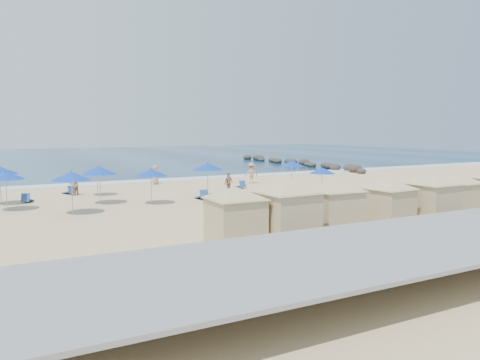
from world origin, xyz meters
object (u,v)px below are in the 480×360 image
at_px(cabana_1, 287,203).
at_px(cabana_4, 432,192).
at_px(cabana_2, 335,200).
at_px(cabana_3, 388,197).
at_px(umbrella_8, 292,164).
at_px(cabana_5, 458,190).
at_px(beachgoer_3, 251,173).
at_px(umbrella_6, 151,172).
at_px(umbrella_4, 97,170).
at_px(umbrella_3, 71,176).
at_px(cabana_0, 235,209).
at_px(umbrella_1, 5,175).
at_px(umbrella_9, 322,171).
at_px(rock_jetty, 296,162).
at_px(beachgoer_2, 228,183).
at_px(beachgoer_1, 73,184).
at_px(beachgoer_4, 155,175).
at_px(umbrella_7, 208,167).
at_px(umbrella_5, 100,171).
at_px(trash_bin, 327,205).

xyz_separation_m(cabana_1, cabana_4, (8.51, -0.17, -0.08)).
bearing_deg(cabana_2, cabana_3, -2.64).
relative_size(cabana_4, umbrella_8, 1.91).
bearing_deg(cabana_5, cabana_2, -179.52).
bearing_deg(beachgoer_3, cabana_3, 90.87).
bearing_deg(umbrella_6, umbrella_4, 111.86).
bearing_deg(cabana_5, cabana_3, -177.67).
bearing_deg(cabana_2, umbrella_3, 132.23).
bearing_deg(cabana_5, cabana_0, -179.91).
distance_m(cabana_5, umbrella_1, 25.28).
bearing_deg(umbrella_9, rock_jetty, 58.69).
height_order(cabana_5, umbrella_6, cabana_5).
xyz_separation_m(rock_jetty, umbrella_1, (-34.60, -20.48, 1.71)).
relative_size(cabana_1, cabana_4, 1.05).
distance_m(cabana_2, cabana_3, 3.16).
xyz_separation_m(umbrella_8, beachgoer_2, (-5.56, 0.03, -1.23)).
bearing_deg(beachgoer_1, umbrella_3, 37.27).
xyz_separation_m(umbrella_3, beachgoer_4, (8.47, 11.52, -1.31)).
distance_m(umbrella_1, umbrella_9, 20.14).
distance_m(cabana_1, beachgoer_1, 19.71).
bearing_deg(umbrella_1, beachgoer_4, 36.35).
distance_m(cabana_3, umbrella_6, 14.52).
height_order(umbrella_1, umbrella_6, umbrella_1).
height_order(beachgoer_1, beachgoer_2, beachgoer_1).
relative_size(umbrella_1, beachgoer_4, 1.42).
distance_m(cabana_1, umbrella_7, 13.84).
bearing_deg(umbrella_9, beachgoer_3, 92.71).
distance_m(cabana_1, umbrella_5, 14.77).
xyz_separation_m(cabana_3, umbrella_1, (-16.04, 13.77, 0.59)).
bearing_deg(cabana_5, trash_bin, 137.29).
distance_m(cabana_4, beachgoer_3, 19.61).
bearing_deg(umbrella_5, beachgoer_2, 3.54).
height_order(cabana_2, umbrella_3, cabana_2).
height_order(cabana_2, umbrella_7, cabana_2).
bearing_deg(cabana_4, trash_bin, 113.56).
bearing_deg(beachgoer_2, umbrella_3, -9.40).
bearing_deg(beachgoer_2, cabana_3, 69.17).
distance_m(cabana_2, beachgoer_2, 14.31).
bearing_deg(beachgoer_3, cabana_0, 69.49).
distance_m(cabana_1, umbrella_1, 17.24).
bearing_deg(cabana_0, trash_bin, 29.33).
height_order(umbrella_3, beachgoer_3, umbrella_3).
bearing_deg(cabana_2, umbrella_5, 119.18).
relative_size(cabana_2, umbrella_1, 1.82).
distance_m(umbrella_4, beachgoer_2, 9.45).
distance_m(umbrella_5, umbrella_7, 7.27).
height_order(umbrella_3, beachgoer_2, umbrella_3).
height_order(umbrella_1, umbrella_4, umbrella_1).
bearing_deg(umbrella_5, cabana_3, -51.98).
xyz_separation_m(umbrella_5, umbrella_7, (7.26, -0.36, 0.01)).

